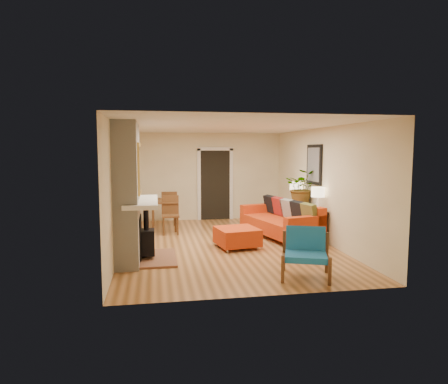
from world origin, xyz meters
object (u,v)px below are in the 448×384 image
at_px(sofa, 283,220).
at_px(console_table, 306,213).
at_px(ottoman, 237,236).
at_px(lamp_far, 296,190).
at_px(lamp_near, 318,196).
at_px(blue_chair, 306,250).
at_px(dining_table, 167,206).
at_px(houseplant, 302,187).

distance_m(sofa, console_table, 0.60).
relative_size(ottoman, lamp_far, 1.79).
distance_m(lamp_near, lamp_far, 1.46).
bearing_deg(lamp_far, console_table, -90.00).
bearing_deg(blue_chair, dining_table, 116.13).
distance_m(dining_table, lamp_near, 3.98).
relative_size(sofa, lamp_near, 4.62).
xyz_separation_m(blue_chair, lamp_far, (1.15, 3.69, 0.63)).
relative_size(ottoman, houseplant, 1.07).
bearing_deg(lamp_far, sofa, -128.63).
bearing_deg(ottoman, lamp_far, 40.23).
xyz_separation_m(ottoman, lamp_near, (1.88, 0.13, 0.82)).
distance_m(dining_table, console_table, 3.62).
xyz_separation_m(dining_table, console_table, (3.31, -1.48, -0.05)).
relative_size(dining_table, lamp_far, 3.26).
relative_size(sofa, console_table, 1.35).
bearing_deg(dining_table, blue_chair, -63.87).
distance_m(blue_chair, houseplant, 3.44).
bearing_deg(houseplant, lamp_far, 88.90).
xyz_separation_m(ottoman, blue_chair, (0.73, -2.10, 0.19)).
distance_m(console_table, lamp_near, 0.85).
xyz_separation_m(lamp_near, houseplant, (-0.01, 0.94, 0.11)).
xyz_separation_m(sofa, dining_table, (-2.74, 1.43, 0.22)).
relative_size(blue_chair, console_table, 0.53).
bearing_deg(console_table, ottoman, -156.21).
distance_m(blue_chair, lamp_near, 2.58).
height_order(blue_chair, lamp_near, lamp_near).
relative_size(console_table, lamp_far, 3.43).
relative_size(ottoman, console_table, 0.52).
xyz_separation_m(dining_table, lamp_near, (3.31, -2.17, 0.44)).
relative_size(blue_chair, dining_table, 0.56).
bearing_deg(blue_chair, lamp_near, 62.81).
relative_size(ottoman, dining_table, 0.55).
relative_size(dining_table, lamp_near, 3.26).
distance_m(sofa, houseplant, 0.97).
bearing_deg(houseplant, blue_chair, -109.73).
distance_m(blue_chair, console_table, 3.14).
distance_m(sofa, blue_chair, 3.03).
bearing_deg(console_table, dining_table, 155.89).
relative_size(lamp_far, houseplant, 0.60).
height_order(dining_table, lamp_far, lamp_far).
bearing_deg(ottoman, sofa, 33.79).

